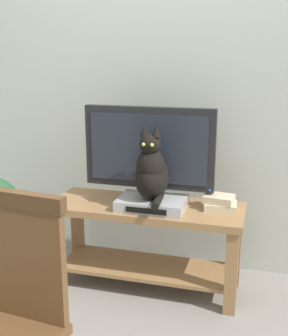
{
  "coord_description": "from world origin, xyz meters",
  "views": [
    {
      "loc": [
        0.67,
        -1.82,
        1.47
      ],
      "look_at": [
        -0.0,
        0.59,
        0.81
      ],
      "focal_mm": 46.41,
      "sensor_mm": 36.0,
      "label": 1
    }
  ],
  "objects_px": {
    "tv": "(149,153)",
    "cat": "(152,172)",
    "tv_stand": "(146,231)",
    "wooden_chair": "(1,309)",
    "media_box": "(152,203)",
    "book_stack": "(220,203)"
  },
  "relations": [
    {
      "from": "tv_stand",
      "to": "cat",
      "type": "bearing_deg",
      "value": -52.01
    },
    {
      "from": "wooden_chair",
      "to": "book_stack",
      "type": "xyz_separation_m",
      "value": [
        0.66,
        1.29,
        0.04
      ]
    },
    {
      "from": "cat",
      "to": "wooden_chair",
      "type": "distance_m",
      "value": 1.23
    },
    {
      "from": "media_box",
      "to": "cat",
      "type": "distance_m",
      "value": 0.2
    },
    {
      "from": "cat",
      "to": "tv_stand",
      "type": "bearing_deg",
      "value": 127.99
    },
    {
      "from": "tv",
      "to": "book_stack",
      "type": "distance_m",
      "value": 0.53
    },
    {
      "from": "tv_stand",
      "to": "tv",
      "type": "distance_m",
      "value": 0.5
    },
    {
      "from": "book_stack",
      "to": "media_box",
      "type": "bearing_deg",
      "value": -166.93
    },
    {
      "from": "tv_stand",
      "to": "book_stack",
      "type": "bearing_deg",
      "value": 5.47
    },
    {
      "from": "wooden_chair",
      "to": "book_stack",
      "type": "bearing_deg",
      "value": 62.75
    },
    {
      "from": "media_box",
      "to": "cat",
      "type": "bearing_deg",
      "value": -85.97
    },
    {
      "from": "media_box",
      "to": "tv_stand",
      "type": "bearing_deg",
      "value": 135.12
    },
    {
      "from": "tv",
      "to": "media_box",
      "type": "bearing_deg",
      "value": -64.64
    },
    {
      "from": "tv_stand",
      "to": "media_box",
      "type": "distance_m",
      "value": 0.22
    },
    {
      "from": "tv",
      "to": "cat",
      "type": "xyz_separation_m",
      "value": [
        0.05,
        -0.12,
        -0.09
      ]
    },
    {
      "from": "tv",
      "to": "media_box",
      "type": "distance_m",
      "value": 0.31
    },
    {
      "from": "tv_stand",
      "to": "wooden_chair",
      "type": "relative_size",
      "value": 1.22
    },
    {
      "from": "media_box",
      "to": "wooden_chair",
      "type": "height_order",
      "value": "wooden_chair"
    },
    {
      "from": "tv_stand",
      "to": "book_stack",
      "type": "distance_m",
      "value": 0.5
    },
    {
      "from": "tv_stand",
      "to": "media_box",
      "type": "relative_size",
      "value": 2.95
    },
    {
      "from": "book_stack",
      "to": "tv_stand",
      "type": "bearing_deg",
      "value": -174.53
    },
    {
      "from": "cat",
      "to": "book_stack",
      "type": "distance_m",
      "value": 0.45
    }
  ]
}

